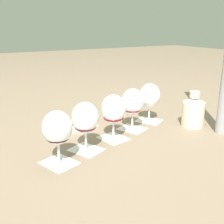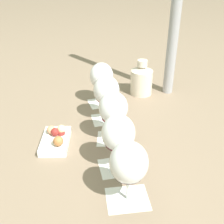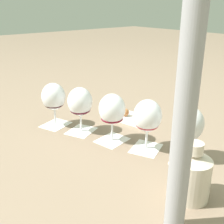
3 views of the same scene
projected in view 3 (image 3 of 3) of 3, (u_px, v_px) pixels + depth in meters
ground_plane at (111, 140)px, 1.08m from camera, size 8.00×8.00×0.00m
tasting_card_0 at (185, 158)px, 0.95m from camera, size 0.14×0.15×0.00m
tasting_card_1 at (146, 148)px, 1.01m from camera, size 0.13×0.14×0.00m
tasting_card_2 at (112, 140)px, 1.07m from camera, size 0.11×0.13×0.00m
tasting_card_3 at (81, 131)px, 1.15m from camera, size 0.13×0.14×0.00m
tasting_card_4 at (56, 125)px, 1.21m from camera, size 0.13×0.14×0.00m
wine_glass_0 at (188, 126)px, 0.91m from camera, size 0.10×0.10×0.18m
wine_glass_1 at (148, 118)px, 0.97m from camera, size 0.10×0.10×0.18m
wine_glass_2 at (112, 111)px, 1.03m from camera, size 0.10×0.10×0.18m
wine_glass_3 at (80, 103)px, 1.11m from camera, size 0.10×0.10×0.18m
wine_glass_4 at (54, 98)px, 1.17m from camera, size 0.10×0.10×0.18m
ceramic_vase at (192, 174)px, 0.74m from camera, size 0.10×0.10×0.16m
snack_dish at (135, 118)px, 1.23m from camera, size 0.17×0.12×0.06m
umbrella_pole at (195, 15)px, 0.49m from camera, size 0.05×0.05×0.94m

